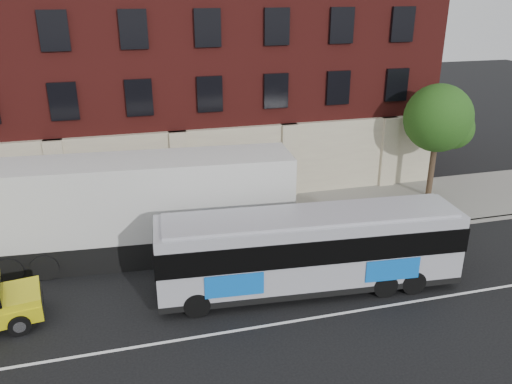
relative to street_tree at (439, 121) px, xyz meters
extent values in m
plane|color=black|center=(-13.54, -9.48, -4.41)|extent=(120.00, 120.00, 0.00)
cube|color=gray|center=(-13.54, -0.48, -4.33)|extent=(60.00, 6.00, 0.15)
cube|color=gray|center=(-13.54, -3.48, -4.33)|extent=(60.00, 0.25, 0.15)
cube|color=white|center=(-13.54, -8.98, -4.40)|extent=(60.00, 0.12, 0.01)
cube|color=#591815|center=(-13.54, 7.52, 3.24)|extent=(30.00, 10.00, 15.00)
cube|color=beige|center=(-13.54, 2.37, -2.26)|extent=(30.00, 0.35, 4.00)
cube|color=beige|center=(-19.54, 2.27, -2.26)|extent=(0.90, 0.55, 4.00)
cube|color=beige|center=(-13.54, 2.27, -2.26)|extent=(0.90, 0.55, 4.00)
cube|color=beige|center=(-7.54, 2.27, -2.26)|extent=(0.90, 0.55, 4.00)
cube|color=beige|center=(-1.54, 2.27, -2.26)|extent=(0.90, 0.55, 4.00)
cube|color=black|center=(-18.79, 2.44, 1.54)|extent=(1.30, 0.20, 1.80)
cube|color=black|center=(-15.29, 2.44, 1.54)|extent=(1.30, 0.20, 1.80)
cube|color=black|center=(-11.79, 2.44, 1.54)|extent=(1.30, 0.20, 1.80)
cube|color=black|center=(-8.29, 2.44, 1.54)|extent=(1.30, 0.20, 1.80)
cube|color=black|center=(-4.79, 2.44, 1.54)|extent=(1.30, 0.20, 1.80)
cube|color=black|center=(-1.29, 2.44, 1.54)|extent=(1.30, 0.20, 1.80)
cube|color=black|center=(-18.79, 2.44, 4.74)|extent=(1.30, 0.20, 1.80)
cube|color=black|center=(-15.29, 2.44, 4.74)|extent=(1.30, 0.20, 1.80)
cube|color=black|center=(-11.79, 2.44, 4.74)|extent=(1.30, 0.20, 1.80)
cube|color=black|center=(-8.29, 2.44, 4.74)|extent=(1.30, 0.20, 1.80)
cube|color=black|center=(-4.79, 2.44, 4.74)|extent=(1.30, 0.20, 1.80)
cube|color=black|center=(-1.29, 2.44, 4.74)|extent=(1.30, 0.20, 1.80)
cube|color=black|center=(-18.04, 2.30, -2.66)|extent=(2.60, 0.15, 2.80)
cube|color=black|center=(-12.04, 2.30, -2.66)|extent=(2.60, 0.15, 2.80)
cube|color=black|center=(-6.04, 2.30, -2.66)|extent=(2.60, 0.15, 2.80)
cylinder|color=#3E2F1F|center=(-0.04, 0.02, -2.76)|extent=(0.32, 0.32, 3.00)
sphere|color=#1D4C15|center=(-0.04, 0.02, 0.14)|extent=(3.60, 3.60, 3.60)
sphere|color=#1D4C15|center=(0.66, -0.38, -0.36)|extent=(2.20, 2.20, 2.20)
sphere|color=#1D4C15|center=(-0.64, 0.42, -0.26)|extent=(2.00, 2.00, 2.00)
cube|color=#ABABB5|center=(-9.80, -7.05, -2.71)|extent=(11.64, 3.28, 2.73)
cube|color=black|center=(-9.80, -7.05, -3.98)|extent=(11.70, 3.33, 0.24)
cube|color=#ABABB5|center=(-9.80, -7.05, -1.29)|extent=(11.05, 2.95, 0.11)
cube|color=black|center=(-9.80, -7.05, -2.25)|extent=(11.73, 3.36, 0.96)
cube|color=blue|center=(-12.95, -8.03, -3.21)|extent=(2.10, 0.20, 0.86)
cube|color=blue|center=(-6.84, -6.05, -3.21)|extent=(2.10, 0.20, 0.86)
cylinder|color=black|center=(-14.28, -7.78, -3.93)|extent=(0.98, 0.36, 0.96)
cylinder|color=black|center=(-14.11, -5.63, -3.93)|extent=(0.98, 0.36, 0.96)
cylinder|color=black|center=(-7.21, -8.34, -3.93)|extent=(0.98, 0.36, 0.96)
cylinder|color=black|center=(-7.04, -6.18, -3.93)|extent=(0.98, 0.36, 0.96)
cylinder|color=black|center=(-6.07, -8.43, -3.93)|extent=(0.98, 0.36, 0.96)
cylinder|color=black|center=(-5.90, -6.27, -3.93)|extent=(0.98, 0.36, 0.96)
cube|color=#D2C913|center=(-20.26, -6.38, -3.40)|extent=(1.63, 1.94, 0.28)
cube|color=black|center=(-19.56, -6.28, -3.76)|extent=(0.28, 1.46, 0.51)
cylinder|color=black|center=(-20.21, -7.29, -4.04)|extent=(0.77, 0.37, 0.74)
cylinder|color=silver|center=(-20.21, -7.29, -4.04)|extent=(0.44, 0.33, 0.40)
cylinder|color=black|center=(-20.49, -5.51, -4.04)|extent=(0.77, 0.37, 0.74)
cylinder|color=silver|center=(-20.49, -5.51, -4.04)|extent=(0.44, 0.33, 0.40)
cube|color=black|center=(-16.02, -2.68, -3.80)|extent=(13.42, 3.62, 1.22)
cube|color=silver|center=(-16.02, -2.68, -1.59)|extent=(13.43, 3.66, 3.21)
cylinder|color=black|center=(-21.07, -3.59, -3.85)|extent=(1.13, 0.39, 1.11)
cylinder|color=black|center=(-20.89, -1.05, -3.85)|extent=(1.13, 0.39, 1.11)
cylinder|color=black|center=(-19.75, -3.68, -3.85)|extent=(1.13, 0.39, 1.11)
cylinder|color=black|center=(-19.56, -1.15, -3.85)|extent=(1.13, 0.39, 1.11)
cylinder|color=black|center=(-12.47, -4.22, -3.85)|extent=(1.13, 0.39, 1.11)
cylinder|color=black|center=(-12.29, -1.68, -3.85)|extent=(1.13, 0.39, 1.11)
cylinder|color=black|center=(-11.15, -4.32, -3.85)|extent=(1.13, 0.39, 1.11)
cylinder|color=black|center=(-10.96, -1.78, -3.85)|extent=(1.13, 0.39, 1.11)
camera|label=1|loc=(-16.27, -23.34, 6.49)|focal=36.22mm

